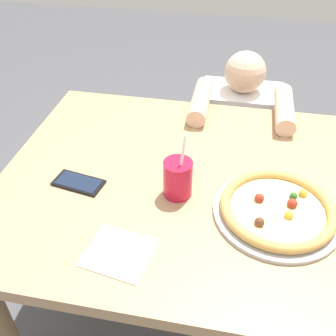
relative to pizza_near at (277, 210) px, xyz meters
name	(u,v)px	position (x,y,z in m)	size (l,w,h in m)	color
ground_plane	(183,314)	(-0.26, 0.10, -0.77)	(8.00, 8.00, 0.00)	#4C4C51
dining_table	(187,205)	(-0.26, 0.10, -0.13)	(1.16, 0.94, 0.75)	tan
pizza_near	(277,210)	(0.00, 0.00, 0.00)	(0.35, 0.35, 0.04)	#B7B7BC
drink_cup_colored	(178,178)	(-0.28, 0.03, 0.04)	(0.08, 0.08, 0.20)	red
paper_napkin	(119,253)	(-0.39, -0.21, -0.02)	(0.16, 0.14, 0.00)	white
cell_phone	(79,183)	(-0.58, 0.02, -0.01)	(0.16, 0.10, 0.01)	black
diner_seated	(235,150)	(-0.12, 0.75, -0.35)	(0.38, 0.51, 0.90)	#333847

